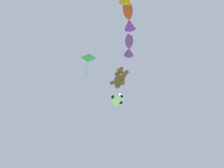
{
  "coord_description": "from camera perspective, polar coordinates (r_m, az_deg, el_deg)",
  "views": [
    {
      "loc": [
        8.54,
        -2.83,
        1.62
      ],
      "look_at": [
        1.99,
        3.63,
        11.35
      ],
      "focal_mm": 35.0,
      "sensor_mm": 36.0,
      "label": 1
    }
  ],
  "objects": [
    {
      "name": "teddy_bear_kite",
      "position": [
        14.64,
        1.95,
        1.72
      ],
      "size": [
        1.68,
        0.74,
        1.7
      ],
      "color": "brown"
    },
    {
      "name": "soccer_ball_kite",
      "position": [
        13.55,
        1.37,
        -4.01
      ],
      "size": [
        0.88,
        0.87,
        0.81
      ],
      "color": "white"
    },
    {
      "name": "fish_kite_violet",
      "position": [
        16.37,
        4.46,
        9.81
      ],
      "size": [
        1.74,
        1.76,
        0.73
      ],
      "color": "purple"
    },
    {
      "name": "fish_kite_crimson",
      "position": [
        16.1,
        4.39,
        17.06
      ],
      "size": [
        1.88,
        2.21,
        0.85
      ],
      "color": "red"
    },
    {
      "name": "diamond_kite",
      "position": [
        18.75,
        -6.19,
        6.4
      ],
      "size": [
        0.88,
        1.0,
        3.07
      ],
      "color": "green"
    }
  ]
}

